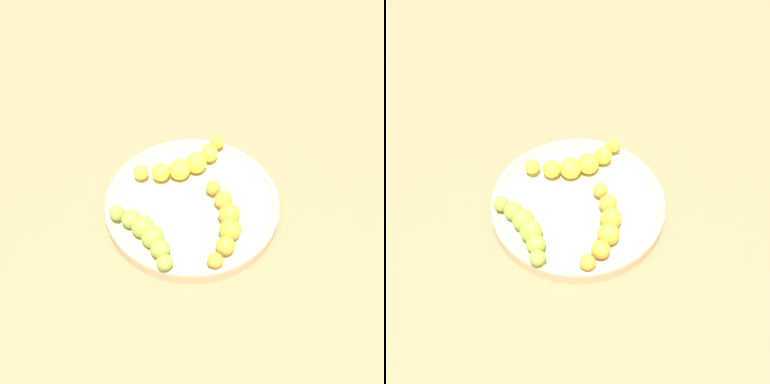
% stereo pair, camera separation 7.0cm
% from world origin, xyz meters
% --- Properties ---
extents(ground_plane, '(2.40, 2.40, 0.00)m').
position_xyz_m(ground_plane, '(0.00, 0.00, 0.00)').
color(ground_plane, '#936D47').
extents(fruit_bowl, '(0.25, 0.25, 0.02)m').
position_xyz_m(fruit_bowl, '(0.00, 0.00, 0.01)').
color(fruit_bowl, '#D1B784').
rests_on(fruit_bowl, ground_plane).
extents(banana_yellow, '(0.13, 0.09, 0.03)m').
position_xyz_m(banana_yellow, '(0.05, 0.04, 0.03)').
color(banana_yellow, yellow).
rests_on(banana_yellow, fruit_bowl).
extents(banana_green, '(0.06, 0.12, 0.03)m').
position_xyz_m(banana_green, '(-0.09, 0.02, 0.03)').
color(banana_green, '#8CAD38').
rests_on(banana_green, fruit_bowl).
extents(banana_spotted, '(0.13, 0.08, 0.03)m').
position_xyz_m(banana_spotted, '(-0.02, -0.06, 0.03)').
color(banana_spotted, gold).
rests_on(banana_spotted, fruit_bowl).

